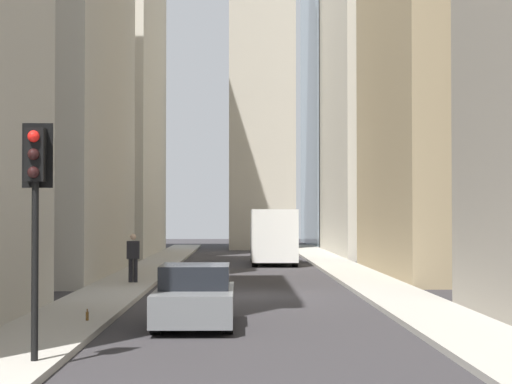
{
  "coord_description": "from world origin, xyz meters",
  "views": [
    {
      "loc": [
        -29.19,
        0.39,
        2.59
      ],
      "look_at": [
        11.26,
        -0.38,
        3.58
      ],
      "focal_mm": 64.3,
      "sensor_mm": 36.0,
      "label": 1
    }
  ],
  "objects": [
    {
      "name": "ground_plane",
      "position": [
        0.0,
        0.0,
        0.0
      ],
      "size": [
        135.0,
        135.0,
        0.0
      ],
      "primitive_type": "plane",
      "color": "#302D30"
    },
    {
      "name": "sidewalk_right",
      "position": [
        0.0,
        4.5,
        0.07
      ],
      "size": [
        90.0,
        2.2,
        0.14
      ],
      "primitive_type": "cube",
      "color": "#A8A399",
      "rests_on": "ground_plane"
    },
    {
      "name": "sidewalk_left",
      "position": [
        0.0,
        -4.5,
        0.07
      ],
      "size": [
        90.0,
        2.2,
        0.14
      ],
      "primitive_type": "cube",
      "color": "#A8A399",
      "rests_on": "ground_plane"
    },
    {
      "name": "building_left_midfar",
      "position": [
        9.63,
        -10.59,
        11.34
      ],
      "size": [
        14.82,
        10.5,
        22.65
      ],
      "color": "#9E8966",
      "rests_on": "ground_plane"
    },
    {
      "name": "building_left_far",
      "position": [
        29.73,
        -10.59,
        14.3
      ],
      "size": [
        17.75,
        10.5,
        28.58
      ],
      "color": "beige",
      "rests_on": "ground_plane"
    },
    {
      "name": "building_right_far",
      "position": [
        28.72,
        10.59,
        13.59
      ],
      "size": [
        15.69,
        10.5,
        27.16
      ],
      "color": "beige",
      "rests_on": "ground_plane"
    },
    {
      "name": "delivery_truck",
      "position": [
        18.27,
        -1.4,
        1.46
      ],
      "size": [
        6.46,
        2.25,
        2.84
      ],
      "color": "silver",
      "rests_on": "ground_plane"
    },
    {
      "name": "hatchback_grey",
      "position": [
        -7.92,
        1.4,
        0.66
      ],
      "size": [
        4.3,
        1.78,
        1.42
      ],
      "color": "slate",
      "rests_on": "ground_plane"
    },
    {
      "name": "traffic_light_foreground",
      "position": [
        -13.76,
        3.81,
        3.08
      ],
      "size": [
        0.43,
        0.52,
        4.0
      ],
      "color": "black",
      "rests_on": "sidewalk_right"
    },
    {
      "name": "pedestrian",
      "position": [
        3.98,
        4.2,
        1.09
      ],
      "size": [
        0.26,
        0.44,
        1.75
      ],
      "color": "black",
      "rests_on": "sidewalk_right"
    },
    {
      "name": "discarded_bottle",
      "position": [
        -7.93,
        3.88,
        0.25
      ],
      "size": [
        0.07,
        0.07,
        0.27
      ],
      "color": "brown",
      "rests_on": "sidewalk_right"
    }
  ]
}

